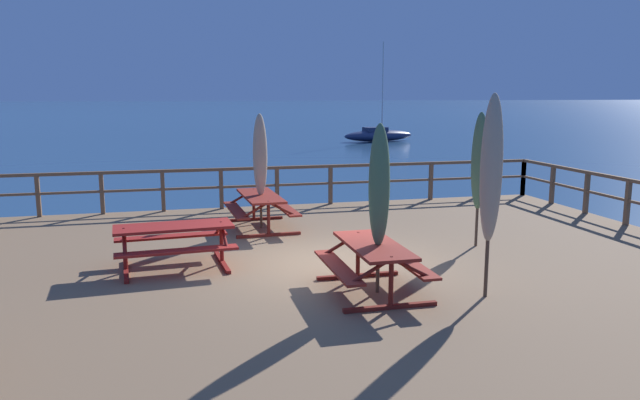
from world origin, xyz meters
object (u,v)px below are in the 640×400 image
at_px(patio_umbrella_short_mid, 379,187).
at_px(sailboat_distant, 378,135).
at_px(picnic_table_mid_right, 261,204).
at_px(picnic_table_mid_left, 174,237).
at_px(patio_umbrella_short_back, 491,170).
at_px(patio_umbrella_short_front, 479,162).
at_px(patio_umbrella_tall_mid_right, 260,156).
at_px(picnic_table_back_right, 373,257).

bearing_deg(patio_umbrella_short_mid, sailboat_distant, 70.67).
bearing_deg(sailboat_distant, picnic_table_mid_right, -113.64).
bearing_deg(picnic_table_mid_left, sailboat_distant, 65.42).
distance_m(picnic_table_mid_right, picnic_table_mid_left, 3.42).
height_order(picnic_table_mid_left, patio_umbrella_short_back, patio_umbrella_short_back).
relative_size(patio_umbrella_short_mid, patio_umbrella_short_front, 0.97).
distance_m(patio_umbrella_short_front, sailboat_distant, 36.50).
relative_size(picnic_table_mid_right, picnic_table_mid_left, 1.03).
bearing_deg(picnic_table_mid_left, patio_umbrella_short_mid, -35.13).
xyz_separation_m(picnic_table_mid_left, patio_umbrella_short_front, (5.88, 0.15, 1.14)).
distance_m(picnic_table_mid_right, sailboat_distant, 35.29).
bearing_deg(patio_umbrella_short_mid, patio_umbrella_short_front, 38.23).
bearing_deg(picnic_table_mid_right, patio_umbrella_tall_mid_right, 67.23).
bearing_deg(patio_umbrella_short_back, picnic_table_mid_left, 149.29).
xyz_separation_m(picnic_table_mid_left, patio_umbrella_short_back, (4.52, -2.69, 1.37)).
bearing_deg(picnic_table_back_right, patio_umbrella_short_back, -20.99).
bearing_deg(picnic_table_mid_right, picnic_table_mid_left, -124.39).
bearing_deg(sailboat_distant, patio_umbrella_short_front, -106.25).
distance_m(patio_umbrella_tall_mid_right, sailboat_distant, 35.30).
bearing_deg(patio_umbrella_tall_mid_right, patio_umbrella_short_mid, -77.91).
bearing_deg(patio_umbrella_short_mid, patio_umbrella_tall_mid_right, 102.09).
distance_m(patio_umbrella_short_mid, patio_umbrella_short_front, 3.66).
bearing_deg(patio_umbrella_short_front, picnic_table_mid_left, -178.58).
bearing_deg(patio_umbrella_tall_mid_right, picnic_table_mid_right, -112.77).
xyz_separation_m(patio_umbrella_short_back, sailboat_distant, (11.56, 37.83, -2.16)).
height_order(picnic_table_mid_left, patio_umbrella_short_front, patio_umbrella_short_front).
height_order(patio_umbrella_short_mid, sailboat_distant, sailboat_distant).
xyz_separation_m(patio_umbrella_tall_mid_right, sailboat_distant, (14.14, 32.29, -1.88)).
distance_m(picnic_table_back_right, picnic_table_mid_left, 3.61).
xyz_separation_m(picnic_table_mid_right, patio_umbrella_short_back, (2.59, -5.50, 1.36)).
distance_m(patio_umbrella_tall_mid_right, patio_umbrella_short_back, 6.11).
relative_size(picnic_table_mid_right, patio_umbrella_short_back, 0.71).
height_order(picnic_table_mid_right, patio_umbrella_short_front, patio_umbrella_short_front).
distance_m(picnic_table_mid_right, patio_umbrella_short_back, 6.24).
bearing_deg(picnic_table_mid_left, patio_umbrella_tall_mid_right, 55.73).
bearing_deg(patio_umbrella_short_front, patio_umbrella_tall_mid_right, 145.49).
xyz_separation_m(picnic_table_back_right, patio_umbrella_short_front, (2.93, 2.23, 1.14)).
height_order(patio_umbrella_short_mid, patio_umbrella_short_front, patio_umbrella_short_front).
xyz_separation_m(patio_umbrella_short_mid, patio_umbrella_short_back, (1.51, -0.57, 0.28)).
xyz_separation_m(picnic_table_back_right, patio_umbrella_tall_mid_right, (-1.00, 4.93, 1.08)).
relative_size(picnic_table_mid_right, picnic_table_back_right, 1.14).
bearing_deg(patio_umbrella_tall_mid_right, picnic_table_mid_left, -124.27).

